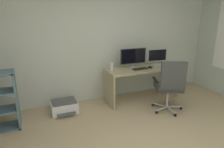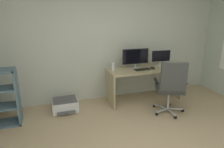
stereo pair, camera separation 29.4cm
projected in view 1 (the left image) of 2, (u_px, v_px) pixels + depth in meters
The scene contains 9 objects.
wall_back at pixel (98, 40), 4.49m from camera, with size 5.57×0.10×2.68m, color beige.
desk at pixel (142, 76), 4.62m from camera, with size 1.63×0.62×0.74m.
monitor_main at pixel (133, 57), 4.51m from camera, with size 0.59×0.18×0.43m.
monitor_secondary at pixel (157, 56), 4.75m from camera, with size 0.47×0.18×0.37m.
keyboard at pixel (140, 69), 4.46m from camera, with size 0.34×0.13×0.02m, color black.
computer_mouse at pixel (150, 67), 4.55m from camera, with size 0.06×0.10×0.03m, color black.
desktop_speaker at pixel (112, 67), 4.33m from camera, with size 0.07×0.07×0.17m, color silver.
office_chair at pixel (170, 84), 3.98m from camera, with size 0.66×0.66×1.08m.
printer at pixel (64, 106), 4.13m from camera, with size 0.51×0.48×0.24m.
Camera 1 is at (-1.43, -1.97, 1.97)m, focal length 33.16 mm.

